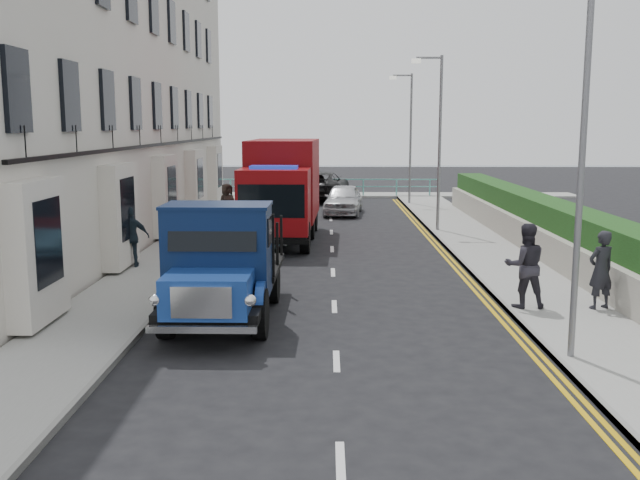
{
  "coord_description": "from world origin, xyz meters",
  "views": [
    {
      "loc": [
        -0.18,
        -14.61,
        4.31
      ],
      "look_at": [
        -0.36,
        3.37,
        1.4
      ],
      "focal_mm": 40.0,
      "sensor_mm": 36.0,
      "label": 1
    }
  ],
  "objects_px": {
    "bedford_lorry": "(220,271)",
    "parked_car_front": "(232,269)",
    "pedestrian_east_near": "(601,270)",
    "lamp_near": "(576,143)",
    "lamp_far": "(408,131)",
    "red_lorry": "(282,187)",
    "lamp_mid": "(437,133)"
  },
  "relations": [
    {
      "from": "parked_car_front",
      "to": "lamp_mid",
      "type": "bearing_deg",
      "value": 54.06
    },
    {
      "from": "lamp_near",
      "to": "pedestrian_east_near",
      "type": "bearing_deg",
      "value": 60.77
    },
    {
      "from": "bedford_lorry",
      "to": "parked_car_front",
      "type": "relative_size",
      "value": 1.44
    },
    {
      "from": "bedford_lorry",
      "to": "parked_car_front",
      "type": "distance_m",
      "value": 2.93
    },
    {
      "from": "lamp_far",
      "to": "lamp_near",
      "type": "bearing_deg",
      "value": -90.0
    },
    {
      "from": "lamp_mid",
      "to": "lamp_far",
      "type": "relative_size",
      "value": 1.0
    },
    {
      "from": "parked_car_front",
      "to": "red_lorry",
      "type": "bearing_deg",
      "value": 81.41
    },
    {
      "from": "pedestrian_east_near",
      "to": "bedford_lorry",
      "type": "bearing_deg",
      "value": -14.04
    },
    {
      "from": "lamp_mid",
      "to": "pedestrian_east_near",
      "type": "relative_size",
      "value": 3.85
    },
    {
      "from": "lamp_mid",
      "to": "parked_car_front",
      "type": "bearing_deg",
      "value": -122.13
    },
    {
      "from": "lamp_mid",
      "to": "red_lorry",
      "type": "bearing_deg",
      "value": -162.26
    },
    {
      "from": "lamp_near",
      "to": "lamp_mid",
      "type": "relative_size",
      "value": 1.0
    },
    {
      "from": "parked_car_front",
      "to": "pedestrian_east_near",
      "type": "bearing_deg",
      "value": -15.31
    },
    {
      "from": "lamp_far",
      "to": "parked_car_front",
      "type": "distance_m",
      "value": 22.12
    },
    {
      "from": "lamp_near",
      "to": "red_lorry",
      "type": "relative_size",
      "value": 0.97
    },
    {
      "from": "bedford_lorry",
      "to": "red_lorry",
      "type": "xyz_separation_m",
      "value": [
        0.62,
        11.74,
        0.78
      ]
    },
    {
      "from": "lamp_far",
      "to": "red_lorry",
      "type": "height_order",
      "value": "lamp_far"
    },
    {
      "from": "lamp_far",
      "to": "red_lorry",
      "type": "xyz_separation_m",
      "value": [
        -6.04,
        -11.93,
        -2.0
      ]
    },
    {
      "from": "red_lorry",
      "to": "pedestrian_east_near",
      "type": "relative_size",
      "value": 3.97
    },
    {
      "from": "lamp_near",
      "to": "lamp_far",
      "type": "xyz_separation_m",
      "value": [
        0.0,
        26.0,
        0.0
      ]
    },
    {
      "from": "red_lorry",
      "to": "parked_car_front",
      "type": "height_order",
      "value": "red_lorry"
    },
    {
      "from": "bedford_lorry",
      "to": "red_lorry",
      "type": "relative_size",
      "value": 0.78
    },
    {
      "from": "lamp_far",
      "to": "parked_car_front",
      "type": "xyz_separation_m",
      "value": [
        -6.78,
        -20.79,
        -3.33
      ]
    },
    {
      "from": "pedestrian_east_near",
      "to": "lamp_near",
      "type": "bearing_deg",
      "value": 39.41
    },
    {
      "from": "lamp_near",
      "to": "pedestrian_east_near",
      "type": "relative_size",
      "value": 3.85
    },
    {
      "from": "pedestrian_east_near",
      "to": "lamp_mid",
      "type": "bearing_deg",
      "value": -102.66
    },
    {
      "from": "bedford_lorry",
      "to": "pedestrian_east_near",
      "type": "xyz_separation_m",
      "value": [
        8.58,
        1.1,
        -0.18
      ]
    },
    {
      "from": "lamp_near",
      "to": "pedestrian_east_near",
      "type": "distance_m",
      "value": 4.93
    },
    {
      "from": "red_lorry",
      "to": "lamp_mid",
      "type": "bearing_deg",
      "value": 19.66
    },
    {
      "from": "bedford_lorry",
      "to": "red_lorry",
      "type": "bearing_deg",
      "value": 87.59
    },
    {
      "from": "pedestrian_east_near",
      "to": "red_lorry",
      "type": "bearing_deg",
      "value": -74.55
    },
    {
      "from": "lamp_mid",
      "to": "bedford_lorry",
      "type": "distance_m",
      "value": 15.45
    }
  ]
}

